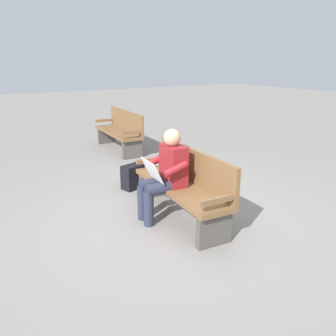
{
  "coord_description": "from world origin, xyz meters",
  "views": [
    {
      "loc": [
        -3.32,
        2.34,
        1.98
      ],
      "look_at": [
        0.04,
        0.15,
        0.7
      ],
      "focal_mm": 36.04,
      "sensor_mm": 36.0,
      "label": 1
    }
  ],
  "objects_px": {
    "person_seated": "(166,172)",
    "backpack": "(132,177)",
    "bench_near": "(184,184)",
    "bench_far": "(121,130)"
  },
  "relations": [
    {
      "from": "backpack",
      "to": "bench_far",
      "type": "distance_m",
      "value": 2.56
    },
    {
      "from": "bench_near",
      "to": "person_seated",
      "type": "height_order",
      "value": "person_seated"
    },
    {
      "from": "person_seated",
      "to": "bench_far",
      "type": "distance_m",
      "value": 3.73
    },
    {
      "from": "person_seated",
      "to": "bench_near",
      "type": "bearing_deg",
      "value": -107.64
    },
    {
      "from": "bench_near",
      "to": "person_seated",
      "type": "distance_m",
      "value": 0.3
    },
    {
      "from": "person_seated",
      "to": "bench_far",
      "type": "relative_size",
      "value": 0.65
    },
    {
      "from": "bench_near",
      "to": "backpack",
      "type": "distance_m",
      "value": 1.33
    },
    {
      "from": "bench_near",
      "to": "person_seated",
      "type": "bearing_deg",
      "value": 72.36
    },
    {
      "from": "person_seated",
      "to": "backpack",
      "type": "bearing_deg",
      "value": -0.46
    },
    {
      "from": "backpack",
      "to": "bench_near",
      "type": "bearing_deg",
      "value": -176.01
    }
  ]
}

